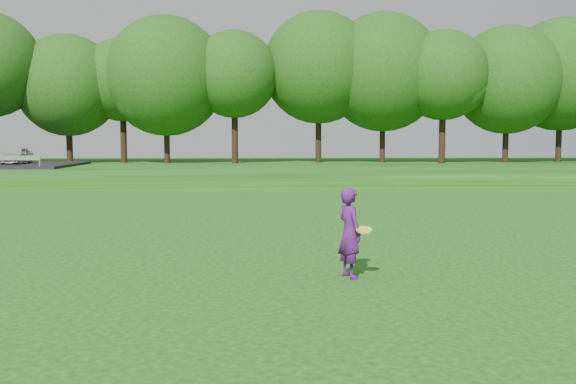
{
  "coord_description": "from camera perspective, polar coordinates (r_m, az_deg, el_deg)",
  "views": [
    {
      "loc": [
        1.18,
        -13.18,
        2.68
      ],
      "look_at": [
        1.89,
        2.84,
        1.3
      ],
      "focal_mm": 40.0,
      "sensor_mm": 36.0,
      "label": 1
    }
  ],
  "objects": [
    {
      "name": "berm",
      "position": [
        47.26,
        -3.96,
        2.03
      ],
      "size": [
        130.0,
        30.0,
        0.6
      ],
      "primitive_type": "cube",
      "color": "#1A410C",
      "rests_on": "ground"
    },
    {
      "name": "woman",
      "position": [
        12.27,
        5.51,
        -3.62
      ],
      "size": [
        0.7,
        0.77,
        1.72
      ],
      "color": "#511769",
      "rests_on": "ground"
    },
    {
      "name": "treeline",
      "position": [
        51.48,
        -3.9,
        10.96
      ],
      "size": [
        104.0,
        7.0,
        15.0
      ],
      "primitive_type": null,
      "color": "#1E440F",
      "rests_on": "berm"
    },
    {
      "name": "walking_path",
      "position": [
        33.31,
        -4.55,
        0.33
      ],
      "size": [
        130.0,
        1.6,
        0.04
      ],
      "primitive_type": "cube",
      "color": "gray",
      "rests_on": "ground"
    },
    {
      "name": "ground",
      "position": [
        13.5,
        -7.54,
        -6.57
      ],
      "size": [
        140.0,
        140.0,
        0.0
      ],
      "primitive_type": "plane",
      "color": "#1A410C",
      "rests_on": "ground"
    }
  ]
}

